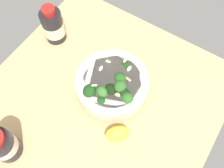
# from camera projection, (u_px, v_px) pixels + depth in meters

# --- Properties ---
(ground_plane) EXTENTS (0.67, 0.67, 0.04)m
(ground_plane) POSITION_uv_depth(u_px,v_px,m) (101.00, 103.00, 0.77)
(ground_plane) COLOR tan
(bowl_of_broccoli) EXTENTS (0.21, 0.21, 0.09)m
(bowl_of_broccoli) POSITION_uv_depth(u_px,v_px,m) (112.00, 85.00, 0.73)
(bowl_of_broccoli) COLOR silver
(bowl_of_broccoli) RESTS_ON ground_plane
(lemon_wedge) EXTENTS (0.08, 0.08, 0.04)m
(lemon_wedge) POSITION_uv_depth(u_px,v_px,m) (117.00, 133.00, 0.69)
(lemon_wedge) COLOR yellow
(lemon_wedge) RESTS_ON ground_plane
(bottle_tall) EXTENTS (0.07, 0.07, 0.14)m
(bottle_tall) POSITION_uv_depth(u_px,v_px,m) (53.00, 26.00, 0.81)
(bottle_tall) COLOR black
(bottle_tall) RESTS_ON ground_plane
(bottle_short) EXTENTS (0.07, 0.07, 0.12)m
(bottle_short) POSITION_uv_depth(u_px,v_px,m) (2.00, 145.00, 0.64)
(bottle_short) COLOR black
(bottle_short) RESTS_ON ground_plane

